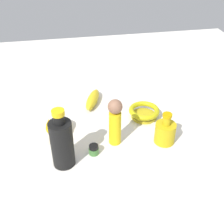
{
  "coord_description": "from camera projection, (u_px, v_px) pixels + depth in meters",
  "views": [
    {
      "loc": [
        -0.18,
        -0.95,
        0.72
      ],
      "look_at": [
        0.0,
        0.0,
        0.04
      ],
      "focal_mm": 45.75,
      "sensor_mm": 36.0,
      "label": 1
    }
  ],
  "objects": [
    {
      "name": "banana",
      "position": [
        93.0,
        99.0,
        1.29
      ],
      "size": [
        0.1,
        0.17,
        0.05
      ],
      "primitive_type": "ellipsoid",
      "rotation": [
        0.0,
        0.0,
        1.19
      ],
      "color": "gold",
      "rests_on": "ground"
    },
    {
      "name": "ground",
      "position": [
        112.0,
        120.0,
        1.2
      ],
      "size": [
        2.0,
        2.0,
        0.0
      ],
      "primitive_type": "plane",
      "color": "silver"
    },
    {
      "name": "person_figure_adult",
      "position": [
        115.0,
        121.0,
        1.03
      ],
      "size": [
        0.06,
        0.06,
        0.19
      ],
      "color": "yellow",
      "rests_on": "ground"
    },
    {
      "name": "bottle_short",
      "position": [
        165.0,
        132.0,
        1.06
      ],
      "size": [
        0.08,
        0.08,
        0.13
      ],
      "color": "gold",
      "rests_on": "ground"
    },
    {
      "name": "cat_figurine",
      "position": [
        58.0,
        127.0,
        1.1
      ],
      "size": [
        0.11,
        0.14,
        0.09
      ],
      "color": "#CE9909",
      "rests_on": "ground"
    },
    {
      "name": "bowl",
      "position": [
        144.0,
        112.0,
        1.2
      ],
      "size": [
        0.13,
        0.13,
        0.04
      ],
      "color": "gold",
      "rests_on": "ground"
    },
    {
      "name": "nail_polish_jar",
      "position": [
        94.0,
        150.0,
        1.02
      ],
      "size": [
        0.04,
        0.04,
        0.04
      ],
      "color": "#3B6F32",
      "rests_on": "ground"
    },
    {
      "name": "bottle_tall",
      "position": [
        62.0,
        142.0,
        0.94
      ],
      "size": [
        0.08,
        0.08,
        0.22
      ],
      "color": "black",
      "rests_on": "ground"
    }
  ]
}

